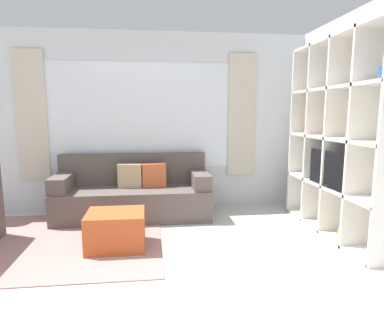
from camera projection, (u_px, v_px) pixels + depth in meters
name	position (u px, v px, depth m)	size (l,w,h in m)	color
ground_plane	(134.00, 323.00, 2.47)	(16.00, 16.00, 0.00)	beige
wall_back	(141.00, 122.00, 5.27)	(6.34, 0.11, 2.70)	silver
wall_right	(359.00, 125.00, 4.06)	(0.07, 4.25, 2.70)	silver
area_rug	(63.00, 241.00, 4.02)	(2.30, 2.17, 0.01)	gray
shelving_unit	(340.00, 139.00, 4.13)	(0.36, 2.02, 2.38)	silver
couch_main	(134.00, 194.00, 4.97)	(2.17, 0.86, 0.89)	#564C47
ottoman	(116.00, 230.00, 3.80)	(0.63, 0.55, 0.41)	#B74C23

